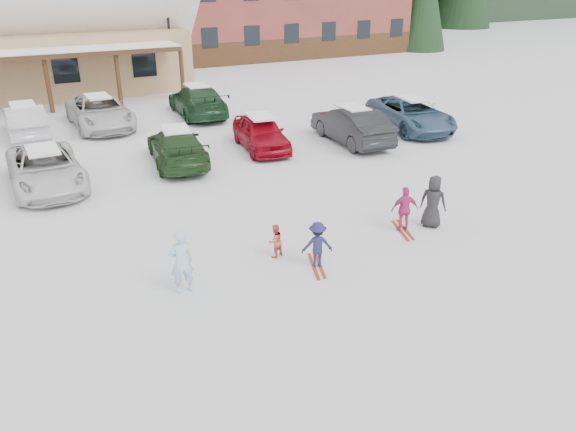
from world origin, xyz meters
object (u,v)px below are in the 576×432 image
bystander_dark (433,202)px  parked_car_4 (261,133)px  parked_car_6 (411,114)px  parked_car_11 (198,101)px  child_magenta (405,209)px  adult_skier (181,262)px  parked_car_3 (177,147)px  child_navy (317,245)px  parked_car_2 (46,169)px  parked_car_10 (100,112)px  parked_car_5 (352,125)px  parked_car_9 (25,121)px  lamp_post (169,35)px  toddler_red (275,241)px

bystander_dark → parked_car_4: size_ratio=0.37×
parked_car_6 → parked_car_11: parked_car_11 is taller
child_magenta → parked_car_6: size_ratio=0.26×
adult_skier → parked_car_11: adult_skier is taller
parked_car_3 → parked_car_11: bearing=-106.6°
adult_skier → parked_car_11: 17.51m
parked_car_6 → parked_car_11: size_ratio=1.00×
child_navy → bystander_dark: 4.28m
adult_skier → parked_car_2: size_ratio=0.32×
adult_skier → parked_car_6: bearing=-145.2°
child_magenta → parked_car_10: parked_car_10 is taller
child_magenta → parked_car_11: size_ratio=0.25×
parked_car_4 → parked_car_5: (3.93, -0.91, 0.07)m
child_navy → parked_car_9: (-5.66, 16.47, 0.13)m
lamp_post → parked_car_5: size_ratio=1.18×
child_magenta → bystander_dark: (0.93, -0.12, 0.11)m
child_navy → parked_car_2: 10.74m
toddler_red → child_magenta: (4.03, -0.25, 0.22)m
child_magenta → parked_car_9: (-8.97, 15.76, 0.07)m
parked_car_4 → parked_car_2: bearing=-167.2°
child_navy → parked_car_9: bearing=-51.8°
parked_car_3 → parked_car_11: size_ratio=0.89×
bystander_dark → lamp_post: bearing=-35.2°
parked_car_2 → parked_car_3: parked_car_2 is taller
adult_skier → parked_car_9: (-2.24, 16.10, -0.05)m
child_navy → lamp_post: bearing=-79.0°
parked_car_10 → parked_car_9: bearing=-177.7°
child_navy → parked_car_3: size_ratio=0.26×
lamp_post → parked_car_4: size_ratio=1.35×
child_magenta → parked_car_11: (-0.76, 16.12, 0.10)m
toddler_red → parked_car_11: (3.27, 15.87, 0.31)m
child_magenta → parked_car_2: 12.25m
toddler_red → bystander_dark: size_ratio=0.59×
adult_skier → child_magenta: size_ratio=1.17×
parked_car_6 → parked_car_9: size_ratio=1.17×
parked_car_5 → lamp_post: bearing=-74.8°
lamp_post → bystander_dark: bearing=-88.4°
lamp_post → child_magenta: 24.08m
adult_skier → parked_car_3: size_ratio=0.33×
toddler_red → parked_car_9: (-4.94, 15.51, 0.29)m
child_navy → parked_car_5: 11.39m
child_magenta → parked_car_5: (3.61, 8.34, 0.11)m
parked_car_9 → parked_car_10: 3.30m
parked_car_6 → parked_car_9: bearing=165.9°
lamp_post → parked_car_9: (-9.21, -8.18, -2.47)m
bystander_dark → parked_car_2: bystander_dark is taller
child_navy → parked_car_10: bearing=-62.7°
toddler_red → bystander_dark: bystander_dark is taller
parked_car_10 → child_navy: bearing=-83.5°
lamp_post → parked_car_2: lamp_post is taller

